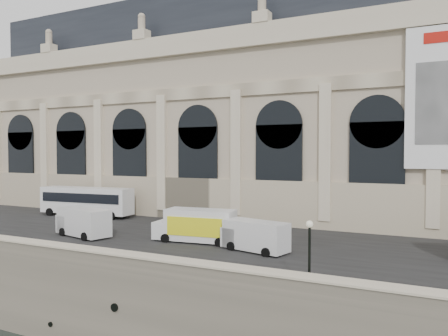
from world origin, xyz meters
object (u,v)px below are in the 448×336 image
object	(u,v)px
box_truck	(196,226)
lamp_right	(309,256)
bus_left	(86,200)
van_b	(82,222)
van_c	(252,236)

from	to	relation	value
box_truck	lamp_right	distance (m)	15.45
bus_left	box_truck	world-z (taller)	bus_left
box_truck	lamp_right	xyz separation A→B (m)	(12.66, -8.85, 0.53)
van_b	van_c	world-z (taller)	van_b
bus_left	box_truck	bearing A→B (deg)	-20.62
bus_left	van_c	bearing A→B (deg)	-18.31
van_b	box_truck	distance (m)	11.40
bus_left	lamp_right	world-z (taller)	lamp_right
box_truck	van_c	bearing A→B (deg)	-9.95
box_truck	lamp_right	world-z (taller)	lamp_right
van_b	lamp_right	xyz separation A→B (m)	(23.79, -6.41, 0.65)
van_b	lamp_right	size ratio (longest dim) A/B	1.57
bus_left	van_b	world-z (taller)	bus_left
van_b	van_c	distance (m)	17.04
bus_left	van_b	distance (m)	13.42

